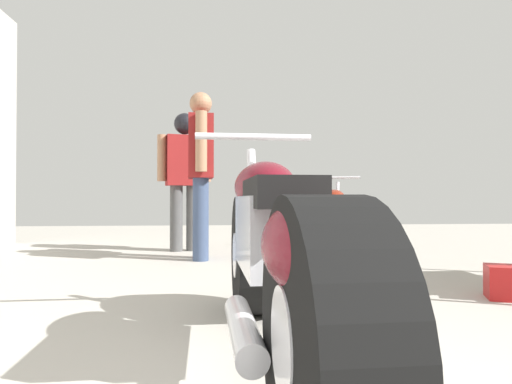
{
  "coord_description": "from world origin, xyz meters",
  "views": [
    {
      "loc": [
        -0.1,
        -0.05,
        0.64
      ],
      "look_at": [
        0.14,
        2.93,
        0.68
      ],
      "focal_mm": 30.51,
      "sensor_mm": 36.0,
      "label": 1
    }
  ],
  "objects_px": {
    "motorcycle_maroon_cruiser": "(274,256)",
    "motorcycle_black_naked": "(333,221)",
    "mechanic_in_blue": "(201,165)",
    "mechanic_with_helmet": "(185,168)"
  },
  "relations": [
    {
      "from": "motorcycle_maroon_cruiser",
      "to": "motorcycle_black_naked",
      "type": "distance_m",
      "value": 3.38
    },
    {
      "from": "motorcycle_black_naked",
      "to": "mechanic_with_helmet",
      "type": "distance_m",
      "value": 1.88
    },
    {
      "from": "motorcycle_black_naked",
      "to": "mechanic_in_blue",
      "type": "xyz_separation_m",
      "value": [
        -1.48,
        -0.25,
        0.61
      ]
    },
    {
      "from": "motorcycle_black_naked",
      "to": "mechanic_with_helmet",
      "type": "height_order",
      "value": "mechanic_with_helmet"
    },
    {
      "from": "mechanic_in_blue",
      "to": "mechanic_with_helmet",
      "type": "distance_m",
      "value": 0.78
    },
    {
      "from": "motorcycle_maroon_cruiser",
      "to": "motorcycle_black_naked",
      "type": "relative_size",
      "value": 1.1
    },
    {
      "from": "motorcycle_black_naked",
      "to": "mechanic_in_blue",
      "type": "distance_m",
      "value": 1.62
    },
    {
      "from": "mechanic_in_blue",
      "to": "mechanic_with_helmet",
      "type": "height_order",
      "value": "mechanic_in_blue"
    },
    {
      "from": "motorcycle_maroon_cruiser",
      "to": "mechanic_in_blue",
      "type": "distance_m",
      "value": 3.03
    },
    {
      "from": "motorcycle_maroon_cruiser",
      "to": "motorcycle_black_naked",
      "type": "xyz_separation_m",
      "value": [
        1.07,
        3.2,
        -0.04
      ]
    }
  ]
}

